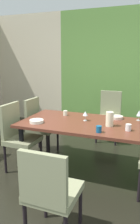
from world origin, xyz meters
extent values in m
cube|color=black|center=(0.00, 0.00, -0.01)|extent=(5.63, 5.41, 0.02)
cube|color=beige|center=(-1.83, 2.66, 1.36)|extent=(1.97, 0.10, 2.73)
cube|color=#629343|center=(0.99, 2.66, 1.36)|extent=(3.65, 0.10, 2.73)
cube|color=brown|center=(0.57, 0.36, 0.72)|extent=(1.98, 1.02, 0.04)
cylinder|color=black|center=(-0.32, 0.77, 0.35)|extent=(0.07, 0.07, 0.70)
cylinder|color=black|center=(-0.32, -0.04, 0.35)|extent=(0.07, 0.07, 0.70)
cube|color=gray|center=(0.57, 1.67, 0.46)|extent=(0.44, 0.44, 0.07)
cube|color=gray|center=(0.57, 1.87, 0.73)|extent=(0.42, 0.05, 0.53)
cylinder|color=black|center=(0.76, 1.48, 0.21)|extent=(0.04, 0.04, 0.43)
cylinder|color=black|center=(0.38, 1.48, 0.21)|extent=(0.04, 0.04, 0.43)
cylinder|color=black|center=(0.76, 1.86, 0.21)|extent=(0.04, 0.04, 0.43)
cylinder|color=black|center=(0.38, 1.86, 0.21)|extent=(0.04, 0.04, 0.43)
cube|color=gray|center=(0.61, -0.94, 0.46)|extent=(0.44, 0.44, 0.07)
cube|color=gray|center=(0.61, -1.14, 0.69)|extent=(0.42, 0.05, 0.46)
cylinder|color=black|center=(0.42, -0.75, 0.21)|extent=(0.04, 0.04, 0.43)
cylinder|color=black|center=(0.80, -0.75, 0.21)|extent=(0.04, 0.04, 0.43)
cylinder|color=black|center=(0.42, -1.13, 0.21)|extent=(0.04, 0.04, 0.43)
cube|color=gray|center=(-0.36, 0.05, 0.46)|extent=(0.44, 0.44, 0.07)
cube|color=gray|center=(-0.56, 0.05, 0.73)|extent=(0.05, 0.42, 0.53)
cylinder|color=black|center=(-0.17, 0.24, 0.21)|extent=(0.04, 0.04, 0.43)
cylinder|color=black|center=(-0.17, -0.14, 0.21)|extent=(0.04, 0.04, 0.43)
cylinder|color=black|center=(-0.55, 0.24, 0.21)|extent=(0.04, 0.04, 0.43)
cylinder|color=black|center=(-0.55, -0.14, 0.21)|extent=(0.04, 0.04, 0.43)
cube|color=gray|center=(-0.36, 0.67, 0.46)|extent=(0.44, 0.44, 0.07)
cube|color=gray|center=(-0.56, 0.67, 0.71)|extent=(0.05, 0.42, 0.50)
cylinder|color=black|center=(-0.17, 0.86, 0.21)|extent=(0.04, 0.04, 0.43)
cylinder|color=black|center=(-0.17, 0.48, 0.21)|extent=(0.04, 0.04, 0.43)
cylinder|color=black|center=(-0.55, 0.86, 0.21)|extent=(0.04, 0.04, 0.43)
cylinder|color=black|center=(-0.55, 0.48, 0.21)|extent=(0.04, 0.04, 0.43)
cylinder|color=black|center=(1.30, -0.14, 0.21)|extent=(0.04, 0.04, 0.43)
cylinder|color=silver|center=(0.47, 0.44, 0.75)|extent=(0.06, 0.06, 0.00)
cylinder|color=silver|center=(0.47, 0.44, 0.78)|extent=(0.01, 0.01, 0.07)
cone|color=silver|center=(0.47, 0.44, 0.85)|extent=(0.08, 0.08, 0.06)
cylinder|color=silver|center=(1.20, 0.73, 0.75)|extent=(0.06, 0.06, 0.00)
cylinder|color=silver|center=(1.20, 0.73, 0.78)|extent=(0.01, 0.01, 0.06)
cone|color=silver|center=(1.20, 0.73, 0.85)|extent=(0.07, 0.07, 0.08)
cylinder|color=beige|center=(0.88, 0.71, 0.77)|extent=(0.20, 0.20, 0.04)
cylinder|color=white|center=(-0.14, 0.09, 0.77)|extent=(0.20, 0.20, 0.04)
cylinder|color=#135587|center=(0.78, -0.01, 0.79)|extent=(0.07, 0.07, 0.08)
cylinder|color=white|center=(1.11, 0.19, 0.79)|extent=(0.07, 0.07, 0.08)
cylinder|color=white|center=(0.08, 0.61, 0.78)|extent=(0.07, 0.07, 0.08)
cylinder|color=#F6F1CA|center=(0.85, 0.30, 0.84)|extent=(0.10, 0.10, 0.19)
cone|color=#F6F1CA|center=(0.90, 0.30, 0.92)|extent=(0.04, 0.04, 0.04)
camera|label=1|loc=(1.36, -2.51, 1.62)|focal=35.00mm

